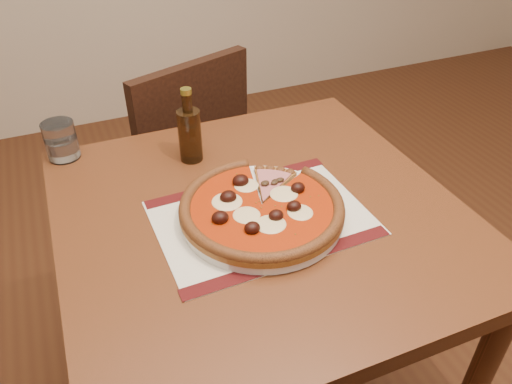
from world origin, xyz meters
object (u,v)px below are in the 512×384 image
at_px(pizza, 262,206).
at_px(water_glass, 61,141).
at_px(plate, 262,214).
at_px(bottle, 190,133).
at_px(table, 260,246).
at_px(chair_far, 179,160).

height_order(pizza, water_glass, water_glass).
height_order(plate, water_glass, water_glass).
relative_size(plate, bottle, 1.80).
distance_m(pizza, bottle, 0.28).
bearing_deg(bottle, water_glass, 155.48).
bearing_deg(table, plate, -106.35).
height_order(table, bottle, bottle).
height_order(chair_far, pizza, chair_far).
relative_size(pizza, bottle, 1.83).
xyz_separation_m(chair_far, bottle, (-0.06, -0.42, 0.34)).
height_order(water_glass, bottle, bottle).
bearing_deg(plate, table, 73.65).
relative_size(table, plate, 2.53).
xyz_separation_m(table, plate, (-0.01, -0.03, 0.11)).
height_order(table, chair_far, chair_far).
height_order(table, water_glass, water_glass).
bearing_deg(water_glass, table, -46.57).
xyz_separation_m(table, water_glass, (-0.34, 0.36, 0.15)).
bearing_deg(table, bottle, 106.47).
bearing_deg(plate, water_glass, 130.62).
distance_m(table, chair_far, 0.68).
relative_size(chair_far, plate, 2.65).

